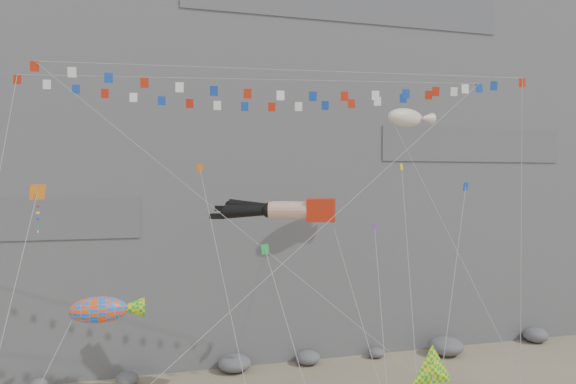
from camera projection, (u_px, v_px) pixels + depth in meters
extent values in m
cube|color=slate|center=(206.00, 81.00, 57.36)|extent=(80.00, 28.00, 50.00)
cube|color=#B7210B|center=(321.00, 210.00, 35.25)|extent=(2.51, 2.86, 1.40)
cylinder|color=tan|center=(288.00, 210.00, 34.78)|extent=(2.59, 1.88, 1.04)
sphere|color=black|center=(269.00, 210.00, 34.92)|extent=(0.95, 0.95, 0.95)
cone|color=black|center=(247.00, 211.00, 35.07)|extent=(2.95, 1.90, 0.97)
cube|color=black|center=(217.00, 216.00, 35.29)|extent=(1.01, 0.73, 0.35)
cylinder|color=tan|center=(290.00, 209.00, 36.18)|extent=(2.59, 1.88, 1.04)
sphere|color=black|center=(272.00, 209.00, 36.31)|extent=(0.95, 0.95, 0.95)
cone|color=black|center=(251.00, 207.00, 36.46)|extent=(2.97, 1.91, 1.04)
cube|color=black|center=(222.00, 208.00, 36.67)|extent=(1.01, 0.73, 0.35)
cylinder|color=gray|center=(364.00, 345.00, 28.18)|extent=(0.03, 0.03, 19.60)
cylinder|color=gray|center=(135.00, 268.00, 27.09)|extent=(0.03, 0.03, 27.91)
cylinder|color=gray|center=(404.00, 256.00, 30.93)|extent=(0.03, 0.03, 24.29)
cylinder|color=gray|center=(469.00, 259.00, 35.85)|extent=(0.03, 0.03, 23.34)
cylinder|color=gray|center=(233.00, 326.00, 26.75)|extent=(0.03, 0.03, 21.24)
cylinder|color=gray|center=(384.00, 356.00, 28.06)|extent=(0.03, 0.03, 17.88)
cylinder|color=gray|center=(412.00, 310.00, 29.81)|extent=(0.03, 0.03, 22.23)
cylinder|color=gray|center=(447.00, 329.00, 28.26)|extent=(0.03, 0.03, 18.24)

